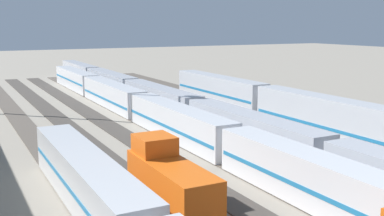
{
  "coord_description": "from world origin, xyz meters",
  "views": [
    {
      "loc": [
        -50.52,
        25.94,
        13.45
      ],
      "look_at": [
        3.25,
        -2.15,
        2.5
      ],
      "focal_mm": 43.96,
      "sensor_mm": 36.0,
      "label": 1
    }
  ],
  "objects_px": {
    "train_on_track_3": "(190,110)",
    "train_on_track_4": "(177,122)",
    "train_on_track_1": "(264,103)",
    "train_on_track_6": "(170,184)"
  },
  "relations": [
    {
      "from": "train_on_track_3",
      "to": "train_on_track_4",
      "type": "bearing_deg",
      "value": 142.05
    },
    {
      "from": "train_on_track_3",
      "to": "train_on_track_6",
      "type": "relative_size",
      "value": 13.9
    },
    {
      "from": "train_on_track_6",
      "to": "train_on_track_3",
      "type": "bearing_deg",
      "value": -30.01
    },
    {
      "from": "train_on_track_3",
      "to": "train_on_track_4",
      "type": "distance_m",
      "value": 8.13
    },
    {
      "from": "train_on_track_1",
      "to": "train_on_track_4",
      "type": "relative_size",
      "value": 0.39
    },
    {
      "from": "train_on_track_4",
      "to": "train_on_track_6",
      "type": "bearing_deg",
      "value": 152.92
    },
    {
      "from": "train_on_track_1",
      "to": "train_on_track_4",
      "type": "bearing_deg",
      "value": 102.87
    },
    {
      "from": "train_on_track_1",
      "to": "train_on_track_3",
      "type": "distance_m",
      "value": 10.45
    },
    {
      "from": "train_on_track_6",
      "to": "train_on_track_4",
      "type": "relative_size",
      "value": 0.08
    },
    {
      "from": "train_on_track_3",
      "to": "train_on_track_6",
      "type": "xyz_separation_m",
      "value": [
        -25.97,
        15.0,
        0.11
      ]
    }
  ]
}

